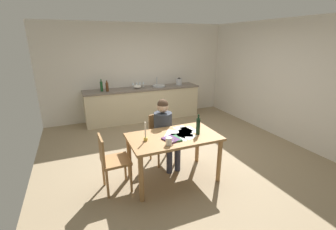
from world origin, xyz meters
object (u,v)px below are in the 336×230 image
book_magazine (174,139)px  wine_bottle_on_table (198,126)px  wine_glass_back_left (137,83)px  wine_glass_back_right (133,84)px  chair_at_table (161,136)px  wine_glass_near_sink (143,83)px  candlestick (145,135)px  bottle_oil (101,86)px  sink_unit (159,86)px  book_cookery (171,139)px  coffee_mug (169,141)px  wine_glass_by_kettle (140,83)px  dining_table (174,142)px  mixing_bowl (137,87)px  chair_side_empty (111,160)px  bottle_vinegar (107,87)px  stovetop_kettle (179,82)px  person_seated (165,129)px

book_magazine → wine_bottle_on_table: size_ratio=0.69×
wine_glass_back_left → wine_glass_back_right: 0.11m
chair_at_table → wine_glass_back_right: size_ratio=5.68×
wine_bottle_on_table → chair_at_table: bearing=115.2°
wine_bottle_on_table → wine_glass_near_sink: wine_bottle_on_table is taller
candlestick → bottle_oil: (-0.22, 3.02, 0.20)m
sink_unit → candlestick: bearing=-113.9°
book_cookery → wine_glass_back_left: wine_glass_back_left is taller
coffee_mug → wine_glass_by_kettle: size_ratio=0.85×
chair_at_table → wine_bottle_on_table: (0.34, -0.72, 0.39)m
chair_at_table → wine_bottle_on_table: size_ratio=2.75×
dining_table → wine_glass_near_sink: wine_glass_near_sink is taller
mixing_bowl → wine_glass_back_left: (0.04, 0.16, 0.06)m
mixing_bowl → candlestick: bearing=-103.4°
wine_bottle_on_table → bottle_oil: 3.28m
chair_side_empty → wine_glass_by_kettle: 3.42m
chair_side_empty → wine_glass_near_sink: (1.44, 3.11, 0.51)m
wine_glass_near_sink → wine_glass_back_right: same height
chair_side_empty → bottle_oil: size_ratio=2.87×
wine_bottle_on_table → wine_glass_back_right: (-0.19, 3.26, 0.12)m
dining_table → book_magazine: bearing=-113.3°
wine_bottle_on_table → bottle_vinegar: (-0.92, 3.02, 0.13)m
mixing_bowl → wine_glass_near_sink: (0.22, 0.16, 0.06)m
dining_table → book_cookery: book_cookery is taller
book_cookery → wine_glass_by_kettle: bearing=64.4°
chair_side_empty → mixing_bowl: 3.22m
coffee_mug → wine_glass_by_kettle: 3.49m
mixing_bowl → wine_glass_back_left: bearing=77.4°
wine_bottle_on_table → mixing_bowl: wine_bottle_on_table is taller
coffee_mug → wine_bottle_on_table: bearing=17.7°
chair_at_table → coffee_mug: 0.99m
chair_at_table → bottle_vinegar: size_ratio=3.15×
book_magazine → stovetop_kettle: size_ratio=1.00×
wine_bottle_on_table → wine_glass_by_kettle: size_ratio=2.06×
bottle_oil → stovetop_kettle: 2.19m
wine_glass_back_right → mixing_bowl: bearing=-64.0°
person_seated → stovetop_kettle: (1.47, 2.53, 0.32)m
bottle_vinegar → wine_glass_by_kettle: bearing=14.2°
bottle_vinegar → candlestick: bearing=-88.2°
person_seated → wine_bottle_on_table: (0.33, -0.58, 0.21)m
coffee_mug → stovetop_kettle: size_ratio=0.60×
chair_side_empty → wine_glass_back_left: (1.26, 3.11, 0.51)m
wine_bottle_on_table → bottle_oil: (-1.05, 3.10, 0.15)m
sink_unit → wine_glass_by_kettle: 0.54m
chair_side_empty → mixing_bowl: mixing_bowl is taller
chair_at_table → wine_glass_by_kettle: wine_glass_by_kettle is taller
dining_table → stovetop_kettle: size_ratio=6.29×
dining_table → bottle_vinegar: bottle_vinegar is taller
book_cookery → wine_glass_by_kettle: 3.35m
wine_glass_near_sink → book_cookery: bearing=-100.1°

